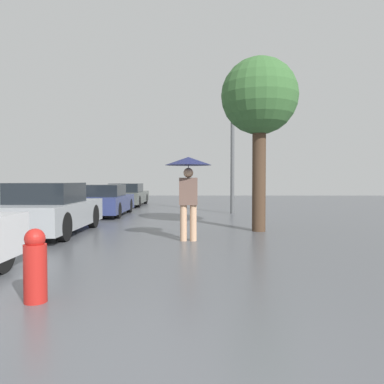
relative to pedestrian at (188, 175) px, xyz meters
name	(u,v)px	position (x,y,z in m)	size (l,w,h in m)	color
pedestrian	(188,175)	(0.00, 0.00, 0.00)	(1.04, 1.04, 1.87)	tan
parked_car_second	(50,210)	(-3.51, 1.07, -0.87)	(1.69, 3.89, 1.29)	#9EA3A8
parked_car_third	(104,201)	(-3.37, 6.05, -0.92)	(1.74, 3.84, 1.18)	navy
parked_car_farthest	(127,195)	(-3.45, 11.55, -0.93)	(1.76, 4.51, 1.17)	#4C514C
tree	(259,99)	(1.84, 1.60, 2.00)	(2.02, 2.02, 4.58)	#473323
street_lamp	(232,149)	(1.67, 6.82, 1.14)	(0.28, 0.28, 4.69)	#515456
fire_hydrant	(35,266)	(-1.64, -4.19, -1.07)	(0.25, 0.25, 0.82)	#B21E19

